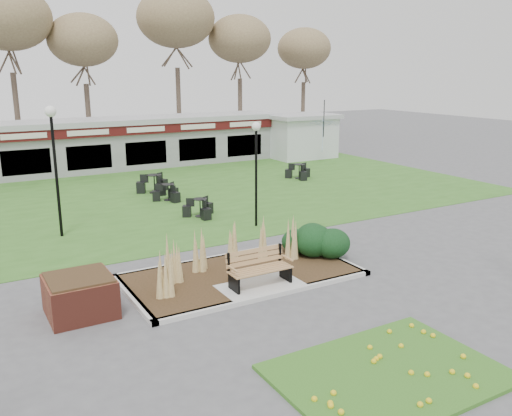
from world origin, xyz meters
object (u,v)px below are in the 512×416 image
park_bench (259,267)px  brick_planter (80,295)px  food_pavilion (83,145)px  bistro_set_b (155,187)px  lamp_post_far_right (256,151)px  lamp_post_mid_left (53,143)px  bistro_set_d (168,195)px  bistro_set_a (200,211)px  service_hut (300,135)px  patio_umbrella (323,136)px  bistro_set_c (299,174)px

park_bench → brick_planter: 4.47m
park_bench → food_pavilion: food_pavilion is taller
park_bench → bistro_set_b: 12.38m
lamp_post_far_right → park_bench: bearing=-119.3°
food_pavilion → lamp_post_far_right: bearing=-78.8°
lamp_post_mid_left → bistro_set_b: lamp_post_mid_left is taller
food_pavilion → lamp_post_far_right: lamp_post_far_right is taller
bistro_set_d → park_bench: bearing=-98.3°
park_bench → bistro_set_b: (1.53, 12.28, -0.28)m
lamp_post_far_right → bistro_set_a: (-1.25, 2.21, -2.52)m
service_hut → bistro_set_a: 15.84m
food_pavilion → patio_umbrella: food_pavilion is taller
park_bench → lamp_post_mid_left: 8.63m
brick_planter → food_pavilion: size_ratio=0.06×
bistro_set_a → bistro_set_c: 8.91m
lamp_post_mid_left → brick_planter: bearing=-97.0°
bistro_set_b → bistro_set_c: (7.82, -0.49, -0.03)m
patio_umbrella → bistro_set_b: bearing=-167.4°
brick_planter → bistro_set_d: (5.94, 9.79, -0.21)m
service_hut → bistro_set_b: 13.21m
lamp_post_far_right → bistro_set_d: bearing=103.9°
brick_planter → bistro_set_a: size_ratio=1.11×
food_pavilion → patio_umbrella: bearing=-20.0°
bistro_set_d → bistro_set_a: bearing=-88.5°
bistro_set_d → patio_umbrella: bearing=20.5°
park_bench → patio_umbrella: (13.21, 14.90, 1.16)m
lamp_post_mid_left → bistro_set_c: lamp_post_mid_left is taller
park_bench → lamp_post_mid_left: lamp_post_mid_left is taller
food_pavilion → lamp_post_far_right: 14.93m
brick_planter → patio_umbrella: 22.62m
brick_planter → bistro_set_b: (5.93, 11.53, -0.17)m
bistro_set_b → bistro_set_a: bearing=-88.8°
lamp_post_far_right → bistro_set_a: size_ratio=2.83×
service_hut → bistro_set_c: service_hut is taller
service_hut → bistro_set_c: (-4.15, -5.96, -1.18)m
food_pavilion → bistro_set_a: (1.63, -12.38, -1.22)m
service_hut → patio_umbrella: bearing=-95.8°
service_hut → bistro_set_a: bearing=-138.7°
food_pavilion → bistro_set_d: bearing=-80.5°
bistro_set_c → bistro_set_b: bearing=176.4°
lamp_post_far_right → service_hut: bearing=49.9°
service_hut → lamp_post_far_right: (-10.62, -12.63, 1.33)m
service_hut → brick_planter: bearing=-136.5°
food_pavilion → bistro_set_c: size_ratio=17.59×
bistro_set_d → bistro_set_c: bearing=9.1°
park_bench → bistro_set_b: bearing=82.9°
brick_planter → bistro_set_c: size_ratio=1.07×
food_pavilion → park_bench: bearing=-90.0°
lamp_post_mid_left → bistro_set_b: bearing=43.8°
patio_umbrella → lamp_post_mid_left: bearing=-155.9°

